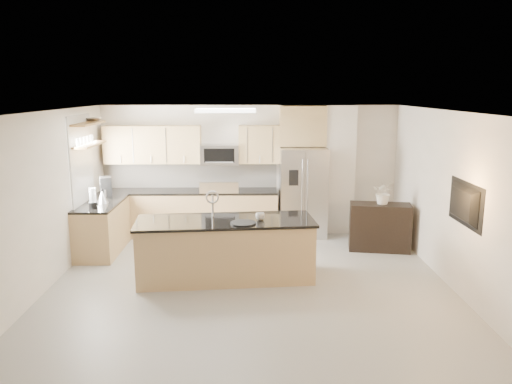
{
  "coord_description": "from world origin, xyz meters",
  "views": [
    {
      "loc": [
        -0.01,
        -6.9,
        2.9
      ],
      "look_at": [
        0.1,
        1.3,
        1.22
      ],
      "focal_mm": 35.0,
      "sensor_mm": 36.0,
      "label": 1
    }
  ],
  "objects_px": {
    "kettle": "(102,197)",
    "bowl": "(93,119)",
    "island": "(226,249)",
    "range": "(220,212)",
    "credenza": "(380,227)",
    "television": "(460,204)",
    "cup": "(260,216)",
    "blender": "(93,199)",
    "platter": "(243,223)",
    "microwave": "(220,154)",
    "refrigerator": "(303,192)",
    "coffee_maker": "(106,188)",
    "flower_vase": "(384,187)"
  },
  "relations": [
    {
      "from": "bowl",
      "to": "range",
      "type": "bearing_deg",
      "value": 15.51
    },
    {
      "from": "island",
      "to": "coffee_maker",
      "type": "relative_size",
      "value": 7.26
    },
    {
      "from": "cup",
      "to": "platter",
      "type": "height_order",
      "value": "cup"
    },
    {
      "from": "platter",
      "to": "bowl",
      "type": "distance_m",
      "value": 3.69
    },
    {
      "from": "blender",
      "to": "coffee_maker",
      "type": "distance_m",
      "value": 0.86
    },
    {
      "from": "range",
      "to": "television",
      "type": "relative_size",
      "value": 1.06
    },
    {
      "from": "microwave",
      "to": "range",
      "type": "bearing_deg",
      "value": -90.0
    },
    {
      "from": "cup",
      "to": "credenza",
      "type": "bearing_deg",
      "value": 31.79
    },
    {
      "from": "credenza",
      "to": "platter",
      "type": "bearing_deg",
      "value": -138.06
    },
    {
      "from": "microwave",
      "to": "coffee_maker",
      "type": "bearing_deg",
      "value": -159.99
    },
    {
      "from": "microwave",
      "to": "refrigerator",
      "type": "height_order",
      "value": "microwave"
    },
    {
      "from": "range",
      "to": "television",
      "type": "xyz_separation_m",
      "value": [
        3.51,
        -3.12,
        0.88
      ]
    },
    {
      "from": "coffee_maker",
      "to": "television",
      "type": "xyz_separation_m",
      "value": [
        5.61,
        -2.48,
        0.25
      ]
    },
    {
      "from": "credenza",
      "to": "coffee_maker",
      "type": "relative_size",
      "value": 2.81
    },
    {
      "from": "range",
      "to": "cup",
      "type": "bearing_deg",
      "value": -72.61
    },
    {
      "from": "credenza",
      "to": "kettle",
      "type": "xyz_separation_m",
      "value": [
        -5.0,
        -0.08,
        0.6
      ]
    },
    {
      "from": "coffee_maker",
      "to": "credenza",
      "type": "bearing_deg",
      "value": -4.49
    },
    {
      "from": "blender",
      "to": "bowl",
      "type": "height_order",
      "value": "bowl"
    },
    {
      "from": "kettle",
      "to": "bowl",
      "type": "distance_m",
      "value": 1.45
    },
    {
      "from": "blender",
      "to": "kettle",
      "type": "distance_m",
      "value": 0.38
    },
    {
      "from": "refrigerator",
      "to": "range",
      "type": "bearing_deg",
      "value": 178.4
    },
    {
      "from": "blender",
      "to": "island",
      "type": "bearing_deg",
      "value": -21.54
    },
    {
      "from": "platter",
      "to": "flower_vase",
      "type": "xyz_separation_m",
      "value": [
        2.52,
        1.59,
        0.24
      ]
    },
    {
      "from": "kettle",
      "to": "bowl",
      "type": "xyz_separation_m",
      "value": [
        -0.23,
        0.49,
        1.35
      ]
    },
    {
      "from": "coffee_maker",
      "to": "television",
      "type": "bearing_deg",
      "value": -23.88
    },
    {
      "from": "refrigerator",
      "to": "flower_vase",
      "type": "height_order",
      "value": "refrigerator"
    },
    {
      "from": "credenza",
      "to": "cup",
      "type": "bearing_deg",
      "value": -139.0
    },
    {
      "from": "range",
      "to": "coffee_maker",
      "type": "height_order",
      "value": "coffee_maker"
    },
    {
      "from": "cup",
      "to": "platter",
      "type": "relative_size",
      "value": 0.37
    },
    {
      "from": "microwave",
      "to": "cup",
      "type": "distance_m",
      "value": 2.72
    },
    {
      "from": "microwave",
      "to": "island",
      "type": "bearing_deg",
      "value": -85.05
    },
    {
      "from": "refrigerator",
      "to": "coffee_maker",
      "type": "xyz_separation_m",
      "value": [
        -3.75,
        -0.59,
        0.21
      ]
    },
    {
      "from": "island",
      "to": "bowl",
      "type": "height_order",
      "value": "bowl"
    },
    {
      "from": "blender",
      "to": "television",
      "type": "height_order",
      "value": "television"
    },
    {
      "from": "island",
      "to": "blender",
      "type": "height_order",
      "value": "island"
    },
    {
      "from": "range",
      "to": "coffee_maker",
      "type": "distance_m",
      "value": 2.28
    },
    {
      "from": "island",
      "to": "platter",
      "type": "relative_size",
      "value": 7.32
    },
    {
      "from": "platter",
      "to": "refrigerator",
      "type": "bearing_deg",
      "value": 65.8
    },
    {
      "from": "island",
      "to": "kettle",
      "type": "height_order",
      "value": "island"
    },
    {
      "from": "platter",
      "to": "bowl",
      "type": "height_order",
      "value": "bowl"
    },
    {
      "from": "refrigerator",
      "to": "kettle",
      "type": "distance_m",
      "value": 3.84
    },
    {
      "from": "range",
      "to": "credenza",
      "type": "bearing_deg",
      "value": -19.2
    },
    {
      "from": "credenza",
      "to": "bowl",
      "type": "bearing_deg",
      "value": -175.3
    },
    {
      "from": "platter",
      "to": "kettle",
      "type": "xyz_separation_m",
      "value": [
        -2.52,
        1.51,
        0.08
      ]
    },
    {
      "from": "range",
      "to": "microwave",
      "type": "xyz_separation_m",
      "value": [
        0.0,
        0.12,
        1.16
      ]
    },
    {
      "from": "kettle",
      "to": "bowl",
      "type": "height_order",
      "value": "bowl"
    },
    {
      "from": "cup",
      "to": "bowl",
      "type": "height_order",
      "value": "bowl"
    },
    {
      "from": "television",
      "to": "coffee_maker",
      "type": "bearing_deg",
      "value": 66.12
    },
    {
      "from": "microwave",
      "to": "blender",
      "type": "distance_m",
      "value": 2.69
    },
    {
      "from": "platter",
      "to": "kettle",
      "type": "distance_m",
      "value": 2.94
    }
  ]
}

